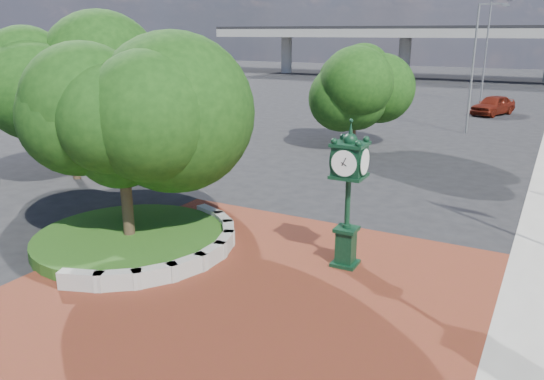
{
  "coord_description": "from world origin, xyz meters",
  "views": [
    {
      "loc": [
        6.75,
        -11.91,
        6.69
      ],
      "look_at": [
        -0.54,
        1.5,
        2.12
      ],
      "focal_mm": 35.0,
      "sensor_mm": 36.0,
      "label": 1
    }
  ],
  "objects_px": {
    "post_clock": "(348,189)",
    "street_lamp_far": "(489,43)",
    "street_lamp_near": "(477,59)",
    "parked_car": "(493,105)"
  },
  "relations": [
    {
      "from": "post_clock",
      "to": "street_lamp_far",
      "type": "relative_size",
      "value": 0.45
    },
    {
      "from": "parked_car",
      "to": "post_clock",
      "type": "bearing_deg",
      "value": -69.54
    },
    {
      "from": "street_lamp_far",
      "to": "post_clock",
      "type": "bearing_deg",
      "value": -87.61
    },
    {
      "from": "post_clock",
      "to": "parked_car",
      "type": "height_order",
      "value": "post_clock"
    },
    {
      "from": "parked_car",
      "to": "street_lamp_far",
      "type": "height_order",
      "value": "street_lamp_far"
    },
    {
      "from": "post_clock",
      "to": "street_lamp_far",
      "type": "height_order",
      "value": "street_lamp_far"
    },
    {
      "from": "street_lamp_near",
      "to": "street_lamp_far",
      "type": "bearing_deg",
      "value": 94.83
    },
    {
      "from": "post_clock",
      "to": "street_lamp_far",
      "type": "distance_m",
      "value": 41.58
    },
    {
      "from": "street_lamp_near",
      "to": "street_lamp_far",
      "type": "distance_m",
      "value": 17.29
    },
    {
      "from": "street_lamp_near",
      "to": "street_lamp_far",
      "type": "height_order",
      "value": "street_lamp_far"
    }
  ]
}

